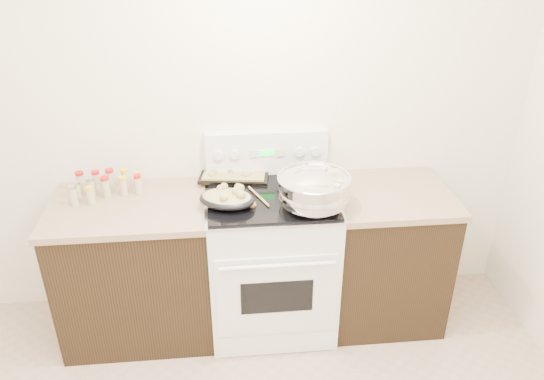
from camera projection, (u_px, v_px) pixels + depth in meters
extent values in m
cube|color=white|center=(208.00, 111.00, 3.21)|extent=(4.00, 0.05, 2.70)
cube|color=black|center=(138.00, 271.00, 3.29)|extent=(0.90, 0.64, 0.88)
cube|color=brown|center=(129.00, 207.00, 3.08)|extent=(0.93, 0.67, 0.04)
cube|color=black|center=(383.00, 257.00, 3.43)|extent=(0.70, 0.64, 0.88)
cube|color=brown|center=(391.00, 194.00, 3.21)|extent=(0.73, 0.67, 0.04)
cube|color=white|center=(271.00, 262.00, 3.35)|extent=(0.76, 0.66, 0.92)
cube|color=white|center=(277.00, 296.00, 3.05)|extent=(0.70, 0.01, 0.55)
cube|color=black|center=(277.00, 297.00, 3.05)|extent=(0.42, 0.01, 0.22)
cylinder|color=white|center=(278.00, 266.00, 2.90)|extent=(0.65, 0.02, 0.02)
cube|color=white|center=(277.00, 345.00, 3.23)|extent=(0.70, 0.01, 0.14)
cube|color=silver|center=(271.00, 197.00, 3.13)|extent=(0.78, 0.68, 0.01)
cube|color=black|center=(271.00, 195.00, 3.12)|extent=(0.74, 0.64, 0.01)
cube|color=white|center=(267.00, 152.00, 3.31)|extent=(0.76, 0.07, 0.28)
cylinder|color=white|center=(218.00, 155.00, 3.24)|extent=(0.06, 0.02, 0.06)
cylinder|color=white|center=(235.00, 155.00, 3.25)|extent=(0.06, 0.02, 0.06)
cylinder|color=white|center=(299.00, 152.00, 3.28)|extent=(0.06, 0.02, 0.06)
cylinder|color=white|center=(315.00, 151.00, 3.29)|extent=(0.06, 0.02, 0.06)
cube|color=#19E533|center=(267.00, 153.00, 3.27)|extent=(0.09, 0.00, 0.04)
cube|color=silver|center=(254.00, 154.00, 3.26)|extent=(0.05, 0.00, 0.05)
cube|color=silver|center=(280.00, 153.00, 3.27)|extent=(0.05, 0.00, 0.05)
ellipsoid|color=silver|center=(314.00, 193.00, 2.96)|extent=(0.49, 0.49, 0.24)
cylinder|color=silver|center=(313.00, 205.00, 3.00)|extent=(0.22, 0.22, 0.01)
torus|color=silver|center=(314.00, 178.00, 2.92)|extent=(0.41, 0.41, 0.02)
cylinder|color=silver|center=(314.00, 189.00, 2.95)|extent=(0.39, 0.39, 0.14)
cylinder|color=brown|center=(314.00, 180.00, 2.92)|extent=(0.36, 0.36, 0.00)
cube|color=#C0B08E|center=(313.00, 176.00, 2.95)|extent=(0.03, 0.03, 0.03)
cube|color=#C0B08E|center=(307.00, 171.00, 3.01)|extent=(0.04, 0.04, 0.03)
cube|color=#C0B08E|center=(325.00, 176.00, 2.95)|extent=(0.04, 0.04, 0.03)
cube|color=#C0B08E|center=(335.00, 172.00, 2.99)|extent=(0.04, 0.04, 0.03)
cube|color=#C0B08E|center=(337.00, 187.00, 2.84)|extent=(0.04, 0.04, 0.03)
cube|color=#C0B08E|center=(315.00, 175.00, 2.96)|extent=(0.05, 0.05, 0.03)
cube|color=#C0B08E|center=(325.00, 184.00, 2.86)|extent=(0.04, 0.04, 0.03)
cube|color=#C0B08E|center=(305.00, 171.00, 3.01)|extent=(0.04, 0.04, 0.03)
cube|color=#C0B08E|center=(309.00, 177.00, 2.94)|extent=(0.04, 0.04, 0.03)
cube|color=#C0B08E|center=(339.00, 183.00, 2.87)|extent=(0.04, 0.04, 0.03)
cube|color=#C0B08E|center=(323.00, 170.00, 3.02)|extent=(0.05, 0.05, 0.03)
cube|color=#C0B08E|center=(331.00, 173.00, 2.98)|extent=(0.03, 0.03, 0.02)
ellipsoid|color=black|center=(227.00, 199.00, 2.99)|extent=(0.37, 0.31, 0.08)
ellipsoid|color=tan|center=(227.00, 197.00, 2.98)|extent=(0.34, 0.28, 0.06)
sphere|color=tan|center=(224.00, 198.00, 2.91)|extent=(0.05, 0.05, 0.05)
sphere|color=tan|center=(236.00, 191.00, 2.96)|extent=(0.05, 0.05, 0.05)
sphere|color=tan|center=(220.00, 188.00, 3.01)|extent=(0.04, 0.04, 0.04)
sphere|color=tan|center=(238.00, 189.00, 2.99)|extent=(0.04, 0.04, 0.04)
sphere|color=tan|center=(224.00, 186.00, 3.02)|extent=(0.04, 0.04, 0.04)
sphere|color=tan|center=(241.00, 188.00, 3.01)|extent=(0.04, 0.04, 0.04)
sphere|color=tan|center=(238.00, 187.00, 3.02)|extent=(0.04, 0.04, 0.04)
sphere|color=tan|center=(241.00, 195.00, 2.93)|extent=(0.05, 0.05, 0.05)
cube|color=black|center=(235.00, 173.00, 3.34)|extent=(0.46, 0.36, 0.02)
cube|color=tan|center=(235.00, 172.00, 3.34)|extent=(0.42, 0.31, 0.02)
sphere|color=tan|center=(212.00, 175.00, 3.27)|extent=(0.04, 0.04, 0.04)
sphere|color=tan|center=(230.00, 170.00, 3.32)|extent=(0.04, 0.04, 0.04)
sphere|color=tan|center=(230.00, 168.00, 3.35)|extent=(0.04, 0.04, 0.04)
sphere|color=tan|center=(249.00, 174.00, 3.29)|extent=(0.04, 0.04, 0.04)
sphere|color=tan|center=(214.00, 172.00, 3.30)|extent=(0.04, 0.04, 0.04)
sphere|color=tan|center=(214.00, 165.00, 3.39)|extent=(0.05, 0.05, 0.05)
sphere|color=tan|center=(246.00, 175.00, 3.27)|extent=(0.03, 0.03, 0.03)
sphere|color=tan|center=(236.00, 164.00, 3.41)|extent=(0.03, 0.03, 0.03)
sphere|color=tan|center=(241.00, 165.00, 3.41)|extent=(0.04, 0.04, 0.04)
sphere|color=tan|center=(245.00, 175.00, 3.28)|extent=(0.04, 0.04, 0.04)
cylinder|color=tan|center=(259.00, 196.00, 3.08)|extent=(0.11, 0.24, 0.01)
sphere|color=tan|center=(252.00, 204.00, 2.99)|extent=(0.04, 0.04, 0.04)
sphere|color=#9ED7EC|center=(330.00, 196.00, 3.04)|extent=(0.09, 0.09, 0.09)
cylinder|color=#9ED7EC|center=(331.00, 183.00, 3.12)|extent=(0.08, 0.28, 0.07)
cylinder|color=#BFB28C|center=(81.00, 183.00, 3.18)|extent=(0.05, 0.05, 0.11)
cylinder|color=#B21414|center=(79.00, 173.00, 3.15)|extent=(0.05, 0.05, 0.02)
cylinder|color=#BFB28C|center=(97.00, 182.00, 3.20)|extent=(0.04, 0.04, 0.11)
cylinder|color=#B21414|center=(95.00, 172.00, 3.17)|extent=(0.05, 0.05, 0.02)
cylinder|color=#BFB28C|center=(111.00, 180.00, 3.21)|extent=(0.05, 0.05, 0.11)
cylinder|color=#B21414|center=(109.00, 171.00, 3.18)|extent=(0.05, 0.05, 0.02)
cylinder|color=#BFB28C|center=(126.00, 180.00, 3.22)|extent=(0.04, 0.04, 0.11)
cylinder|color=gold|center=(124.00, 171.00, 3.19)|extent=(0.05, 0.05, 0.02)
cylinder|color=#BFB28C|center=(139.00, 181.00, 3.22)|extent=(0.04, 0.04, 0.10)
cylinder|color=gold|center=(138.00, 173.00, 3.19)|extent=(0.04, 0.04, 0.02)
cylinder|color=#BFB28C|center=(77.00, 191.00, 3.11)|extent=(0.04, 0.04, 0.09)
cylinder|color=#B2B2B7|center=(76.00, 183.00, 3.08)|extent=(0.04, 0.04, 0.02)
cylinder|color=#BFB28C|center=(91.00, 189.00, 3.12)|extent=(0.04, 0.04, 0.11)
cylinder|color=#B2B2B7|center=(90.00, 179.00, 3.09)|extent=(0.05, 0.05, 0.02)
cylinder|color=#BFB28C|center=(106.00, 188.00, 3.12)|extent=(0.05, 0.05, 0.11)
cylinder|color=#B21414|center=(104.00, 178.00, 3.09)|extent=(0.05, 0.05, 0.02)
cylinder|color=#BFB28C|center=(124.00, 187.00, 3.14)|extent=(0.04, 0.04, 0.10)
cylinder|color=gold|center=(122.00, 178.00, 3.11)|extent=(0.05, 0.05, 0.02)
cylinder|color=#BFB28C|center=(138.00, 186.00, 3.15)|extent=(0.04, 0.04, 0.11)
cylinder|color=#B21414|center=(137.00, 176.00, 3.12)|extent=(0.04, 0.04, 0.02)
cylinder|color=#BFB28C|center=(74.00, 197.00, 3.03)|extent=(0.04, 0.04, 0.11)
cylinder|color=#B2B2B7|center=(72.00, 187.00, 3.00)|extent=(0.05, 0.05, 0.02)
cylinder|color=#BFB28C|center=(91.00, 197.00, 3.05)|extent=(0.04, 0.04, 0.09)
cylinder|color=gold|center=(89.00, 188.00, 3.02)|extent=(0.05, 0.05, 0.02)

